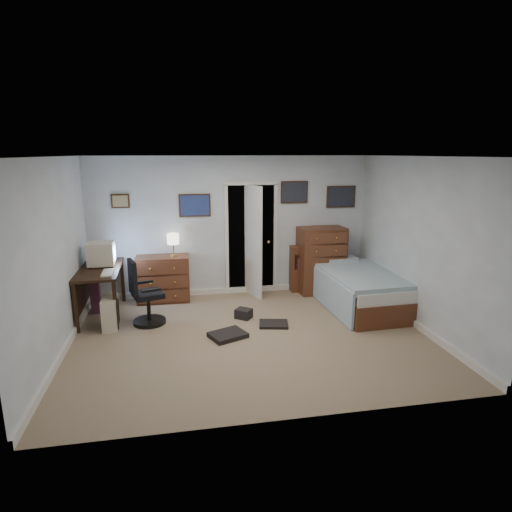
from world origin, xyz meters
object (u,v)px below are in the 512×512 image
(tall_dresser, at_px, (321,260))
(bed, at_px, (357,288))
(office_chair, at_px, (144,300))
(low_dresser, at_px, (163,279))
(computer_desk, at_px, (94,280))

(tall_dresser, relative_size, bed, 0.58)
(office_chair, xyz_separation_m, bed, (3.49, 0.16, -0.07))
(low_dresser, relative_size, bed, 0.43)
(computer_desk, bearing_deg, low_dresser, 26.20)
(low_dresser, distance_m, bed, 3.35)
(computer_desk, xyz_separation_m, bed, (4.28, -0.32, -0.29))
(tall_dresser, distance_m, bed, 0.97)
(low_dresser, bearing_deg, tall_dresser, 1.22)
(low_dresser, xyz_separation_m, bed, (3.24, -0.88, -0.08))
(computer_desk, distance_m, tall_dresser, 3.95)
(office_chair, relative_size, bed, 0.48)
(computer_desk, distance_m, bed, 4.30)
(low_dresser, xyz_separation_m, tall_dresser, (2.88, -0.02, 0.21))
(computer_desk, bearing_deg, office_chair, -33.40)
(low_dresser, distance_m, tall_dresser, 2.88)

